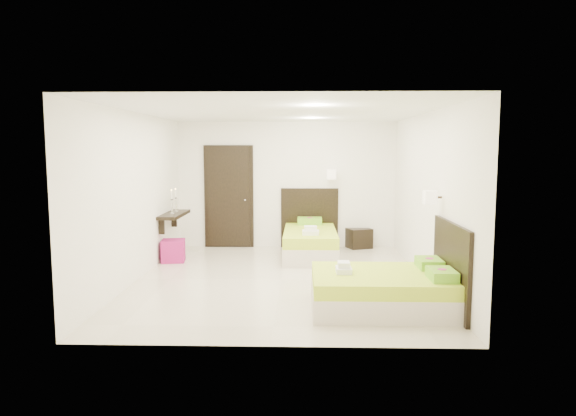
{
  "coord_description": "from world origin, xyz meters",
  "views": [
    {
      "loc": [
        0.34,
        -7.86,
        2.04
      ],
      "look_at": [
        0.1,
        0.3,
        1.1
      ],
      "focal_mm": 32.0,
      "sensor_mm": 36.0,
      "label": 1
    }
  ],
  "objects_px": {
    "bed_double": "(388,288)",
    "ottoman": "(173,251)",
    "nightstand": "(359,238)",
    "bed_single": "(310,241)"
  },
  "relations": [
    {
      "from": "bed_single",
      "to": "bed_double",
      "type": "relative_size",
      "value": 1.1
    },
    {
      "from": "bed_single",
      "to": "bed_double",
      "type": "distance_m",
      "value": 3.4
    },
    {
      "from": "nightstand",
      "to": "ottoman",
      "type": "distance_m",
      "value": 3.8
    },
    {
      "from": "bed_double",
      "to": "bed_single",
      "type": "bearing_deg",
      "value": 106.29
    },
    {
      "from": "bed_single",
      "to": "nightstand",
      "type": "height_order",
      "value": "bed_single"
    },
    {
      "from": "bed_single",
      "to": "ottoman",
      "type": "bearing_deg",
      "value": -166.61
    },
    {
      "from": "bed_single",
      "to": "ottoman",
      "type": "distance_m",
      "value": 2.57
    },
    {
      "from": "ottoman",
      "to": "nightstand",
      "type": "bearing_deg",
      "value": 22.07
    },
    {
      "from": "bed_double",
      "to": "ottoman",
      "type": "height_order",
      "value": "bed_double"
    },
    {
      "from": "bed_double",
      "to": "nightstand",
      "type": "xyz_separation_m",
      "value": [
        0.07,
        4.09,
        -0.06
      ]
    }
  ]
}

